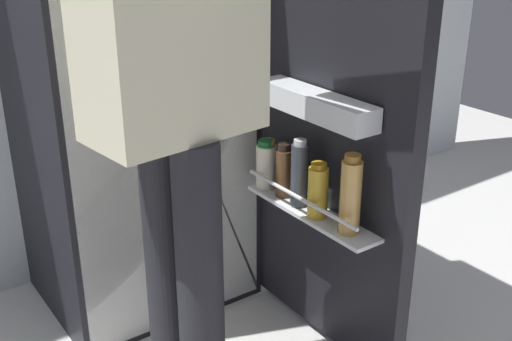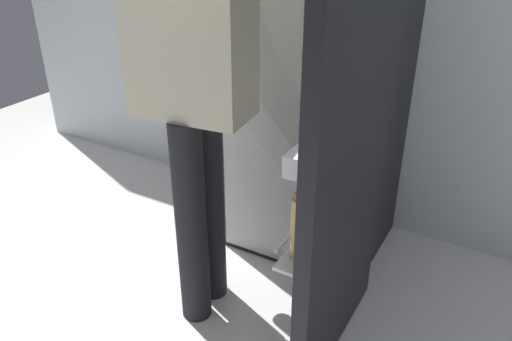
{
  "view_description": "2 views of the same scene",
  "coord_description": "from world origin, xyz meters",
  "views": [
    {
      "loc": [
        -0.86,
        -1.41,
        1.35
      ],
      "look_at": [
        0.05,
        -0.13,
        0.7
      ],
      "focal_mm": 44.59,
      "sensor_mm": 36.0,
      "label": 1
    },
    {
      "loc": [
        0.83,
        -1.47,
        1.5
      ],
      "look_at": [
        0.03,
        -0.07,
        0.66
      ],
      "focal_mm": 35.63,
      "sensor_mm": 36.0,
      "label": 2
    }
  ],
  "objects": [
    {
      "name": "refrigerator",
      "position": [
        0.03,
        0.48,
        0.91
      ],
      "size": [
        0.75,
        1.23,
        1.82
      ],
      "color": "black",
      "rests_on": "ground_plane"
    },
    {
      "name": "person",
      "position": [
        -0.17,
        -0.13,
        1.03
      ],
      "size": [
        0.59,
        0.7,
        1.71
      ],
      "color": "black",
      "rests_on": "ground_plane"
    }
  ]
}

